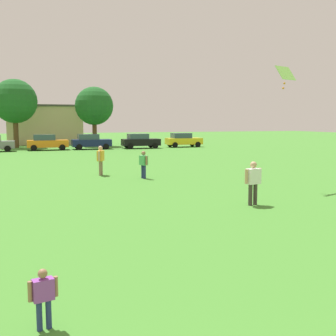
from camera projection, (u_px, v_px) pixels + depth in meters
name	position (u px, v px, depth m)	size (l,w,h in m)	color
ground_plane	(38.00, 165.00, 30.07)	(160.00, 160.00, 0.00)	#42842D
child_kite_flyer	(43.00, 294.00, 6.27)	(0.44, 0.24, 0.95)	navy
adult_bystander	(253.00, 179.00, 15.57)	(0.77, 0.41, 1.65)	#3F3833
bystander_near_trees	(101.00, 158.00, 24.17)	(0.52, 0.75, 1.71)	#8C7259
bystander_midfield	(144.00, 162.00, 22.83)	(0.41, 0.69, 1.51)	navy
kite	(285.00, 75.00, 19.17)	(1.12, 0.79, 1.06)	#8CD859
parked_car_orange_1	(47.00, 142.00, 44.99)	(4.30, 2.02, 1.68)	orange
parked_car_navy_2	(91.00, 142.00, 46.48)	(4.30, 2.02, 1.68)	#141E4C
parked_car_black_3	(140.00, 141.00, 47.92)	(4.30, 2.02, 1.68)	black
parked_car_yellow_4	(183.00, 140.00, 50.45)	(4.30, 2.02, 1.68)	yellow
tree_center	(15.00, 101.00, 48.62)	(5.14, 5.14, 8.00)	brown
tree_far_right	(94.00, 106.00, 51.53)	(4.71, 4.71, 7.35)	brown
house_right	(44.00, 124.00, 57.60)	(10.00, 7.95, 5.28)	beige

